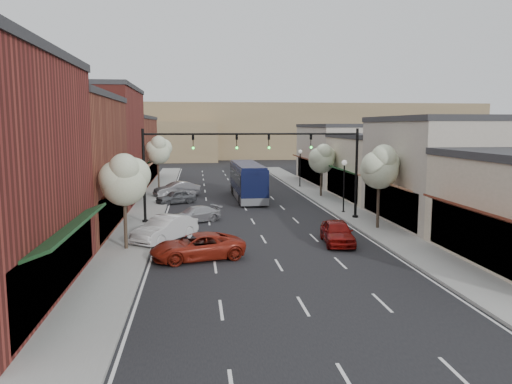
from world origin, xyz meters
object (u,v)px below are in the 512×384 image
object	(u,v)px
tree_left_near	(125,179)
lamp_post_far	(300,162)
parked_car_a	(197,247)
lamp_post_near	(344,177)
tree_left_far	(158,150)
parked_car_c	(195,214)
red_hatchback	(337,232)
tree_right_near	(380,166)
coach_bus	(248,180)
tree_right_far	(322,158)
parked_car_d	(176,197)
signal_mast_right	(326,160)
signal_mast_left	(177,161)
parked_car_b	(165,229)
parked_car_e	(177,189)

from	to	relation	value
tree_left_near	lamp_post_far	xyz separation A→B (m)	(16.05, 28.06, -1.22)
lamp_post_far	parked_car_a	world-z (taller)	lamp_post_far
lamp_post_far	lamp_post_near	bearing A→B (deg)	-90.00
tree_left_far	parked_car_c	distance (m)	18.57
red_hatchback	tree_right_near	bearing A→B (deg)	48.64
coach_bus	red_hatchback	bearing A→B (deg)	-80.68
tree_right_far	lamp_post_near	xyz separation A→B (m)	(-0.55, -9.44, -0.99)
tree_right_near	parked_car_d	world-z (taller)	tree_right_near
tree_left_near	tree_left_far	world-z (taller)	tree_left_far
lamp_post_far	parked_car_c	xyz separation A→B (m)	(-12.17, -19.77, -2.41)
signal_mast_right	signal_mast_left	size ratio (longest dim) A/B	1.00
lamp_post_far	parked_car_b	xyz separation A→B (m)	(-14.00, -25.83, -2.20)
parked_car_d	signal_mast_left	bearing A→B (deg)	-24.42
signal_mast_left	parked_car_e	world-z (taller)	signal_mast_left
tree_left_near	red_hatchback	bearing A→B (deg)	1.30
lamp_post_far	parked_car_e	size ratio (longest dim) A/B	0.96
tree_right_far	signal_mast_right	bearing A→B (deg)	-102.85
lamp_post_far	tree_right_near	bearing A→B (deg)	-88.70
parked_car_b	tree_right_far	bearing A→B (deg)	85.91
parked_car_a	parked_car_d	distance (m)	19.79
tree_right_far	parked_car_d	xyz separation A→B (m)	(-14.47, -2.58, -3.35)
signal_mast_right	tree_right_near	size ratio (longest dim) A/B	1.38
tree_right_far	red_hatchback	size ratio (longest dim) A/B	1.26
tree_right_far	parked_car_e	world-z (taller)	tree_right_far
lamp_post_near	parked_car_b	distance (m)	16.44
signal_mast_right	lamp_post_far	world-z (taller)	signal_mast_right
lamp_post_near	lamp_post_far	size ratio (longest dim) A/B	1.00
lamp_post_far	parked_car_d	xyz separation A→B (m)	(-13.92, -10.63, -2.37)
tree_left_far	coach_bus	distance (m)	11.30
tree_left_far	red_hatchback	world-z (taller)	tree_left_far
tree_right_far	red_hatchback	world-z (taller)	tree_right_far
tree_right_far	parked_car_d	size ratio (longest dim) A/B	1.45
tree_left_near	tree_left_far	xyz separation A→B (m)	(-0.00, 26.00, 0.38)
signal_mast_right	parked_car_a	size ratio (longest dim) A/B	1.62
lamp_post_near	coach_bus	world-z (taller)	lamp_post_near
lamp_post_far	parked_car_b	size ratio (longest dim) A/B	0.91
tree_right_near	red_hatchback	world-z (taller)	tree_right_near
coach_bus	parked_car_c	distance (m)	12.72
parked_car_a	tree_left_far	bearing A→B (deg)	173.92
lamp_post_far	parked_car_b	bearing A→B (deg)	-118.46
tree_left_far	parked_car_e	distance (m)	5.81
tree_left_far	tree_right_far	bearing A→B (deg)	-19.87
tree_right_far	red_hatchback	distance (m)	20.38
tree_right_far	lamp_post_near	distance (m)	9.51
signal_mast_left	tree_right_near	distance (m)	14.55
coach_bus	parked_car_d	xyz separation A→B (m)	(-6.92, -2.42, -1.19)
tree_right_near	tree_right_far	size ratio (longest dim) A/B	1.10
parked_car_d	parked_car_e	size ratio (longest dim) A/B	0.81
lamp_post_near	coach_bus	xyz separation A→B (m)	(-7.00, 9.28, -1.17)
lamp_post_far	parked_car_d	size ratio (longest dim) A/B	1.18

